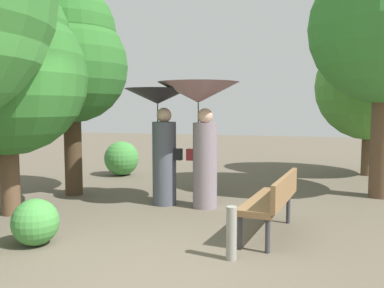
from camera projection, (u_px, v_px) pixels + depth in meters
The scene contains 10 objects.
ground_plane at pixel (113, 266), 4.41m from camera, with size 40.00×40.00×0.00m, color brown.
person_left at pixel (161, 124), 7.10m from camera, with size 1.17×1.17×2.05m.
person_right at pixel (200, 113), 6.87m from camera, with size 1.39×1.39×2.15m.
park_bench at pixel (273, 198), 5.41m from camera, with size 0.71×1.56×0.83m.
tree_near_left at pixel (70, 55), 7.75m from camera, with size 2.19×2.19×4.06m.
tree_near_right at pixel (371, 79), 9.99m from camera, with size 2.67×2.67×3.89m.
tree_far_back at pixel (5, 63), 6.31m from camera, with size 2.51×2.51×3.81m.
bush_path_left at pixel (35, 222), 5.07m from camera, with size 0.59×0.59×0.59m, color #428C3D.
bush_path_right at pixel (122, 158), 10.16m from camera, with size 0.86×0.86×0.86m, color #428C3D.
path_marker_post at pixel (231, 233), 4.57m from camera, with size 0.12×0.12×0.62m, color gray.
Camera 1 is at (1.94, -3.89, 1.75)m, focal length 37.82 mm.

